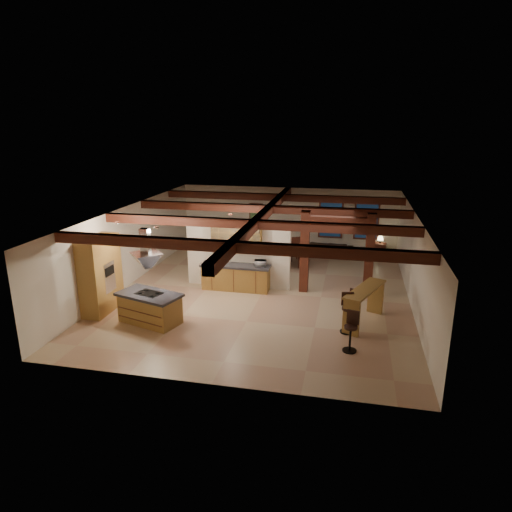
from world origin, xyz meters
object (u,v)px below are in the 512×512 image
Objects in this scene: kitchen_island at (150,308)px; dining_table at (284,258)px; bar_counter at (365,300)px; sofa at (329,249)px.

kitchen_island reaches higher than dining_table.
bar_counter is (6.26, 1.27, 0.28)m from kitchen_island.
bar_counter reaches higher than kitchen_island.
kitchen_island is at bearing 61.00° from sofa.
kitchen_island is 7.11m from dining_table.
dining_table is 0.91× the size of bar_counter.
sofa is at bearing 101.66° from bar_counter.
bar_counter is (1.45, -7.04, 0.44)m from sofa.
sofa is 1.00× the size of bar_counter.
bar_counter is at bearing -59.43° from dining_table.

